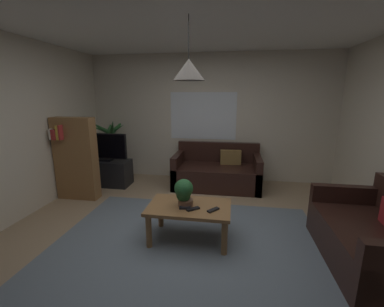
# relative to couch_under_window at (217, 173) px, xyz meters

# --- Properties ---
(floor) EXTENTS (4.97, 5.00, 0.02)m
(floor) POSITION_rel_couch_under_window_xyz_m (-0.22, -2.01, -0.28)
(floor) COLOR #9E8466
(floor) RESTS_ON ground
(rug) EXTENTS (3.23, 2.75, 0.01)m
(rug) POSITION_rel_couch_under_window_xyz_m (-0.22, -2.21, -0.27)
(rug) COLOR slate
(rug) RESTS_ON ground
(wall_back) EXTENTS (5.09, 0.06, 2.57)m
(wall_back) POSITION_rel_couch_under_window_xyz_m (-0.22, 0.52, 1.01)
(wall_back) COLOR beige
(wall_back) RESTS_ON ground
(ceiling) EXTENTS (4.97, 5.00, 0.02)m
(ceiling) POSITION_rel_couch_under_window_xyz_m (-0.22, -2.01, 2.31)
(ceiling) COLOR white
(window_pane) EXTENTS (1.36, 0.01, 0.96)m
(window_pane) POSITION_rel_couch_under_window_xyz_m (-0.34, 0.49, 1.06)
(window_pane) COLOR white
(couch_under_window) EXTENTS (1.64, 0.86, 0.82)m
(couch_under_window) POSITION_rel_couch_under_window_xyz_m (0.00, 0.00, 0.00)
(couch_under_window) COLOR black
(couch_under_window) RESTS_ON ground
(couch_right_side) EXTENTS (0.86, 1.43, 0.82)m
(couch_right_side) POSITION_rel_couch_under_window_xyz_m (1.78, -2.09, 0.00)
(couch_right_side) COLOR black
(couch_right_side) RESTS_ON ground
(coffee_table) EXTENTS (1.00, 0.61, 0.45)m
(coffee_table) POSITION_rel_couch_under_window_xyz_m (-0.21, -1.92, 0.10)
(coffee_table) COLOR olive
(coffee_table) RESTS_ON ground
(book_on_table_0) EXTENTS (0.15, 0.12, 0.03)m
(book_on_table_0) POSITION_rel_couch_under_window_xyz_m (-0.25, -1.99, 0.19)
(book_on_table_0) COLOR black
(book_on_table_0) RESTS_ON coffee_table
(remote_on_table_0) EXTENTS (0.16, 0.14, 0.02)m
(remote_on_table_0) POSITION_rel_couch_under_window_xyz_m (-0.15, -2.03, 0.19)
(remote_on_table_0) COLOR black
(remote_on_table_0) RESTS_ON coffee_table
(remote_on_table_1) EXTENTS (0.14, 0.15, 0.02)m
(remote_on_table_1) POSITION_rel_couch_under_window_xyz_m (0.08, -2.01, 0.19)
(remote_on_table_1) COLOR black
(remote_on_table_1) RESTS_ON coffee_table
(potted_plant_on_table) EXTENTS (0.23, 0.23, 0.34)m
(potted_plant_on_table) POSITION_rel_couch_under_window_xyz_m (-0.28, -1.94, 0.35)
(potted_plant_on_table) COLOR brown
(potted_plant_on_table) RESTS_ON coffee_table
(tv_stand) EXTENTS (0.90, 0.44, 0.50)m
(tv_stand) POSITION_rel_couch_under_window_xyz_m (-2.15, -0.26, -0.02)
(tv_stand) COLOR black
(tv_stand) RESTS_ON ground
(tv) EXTENTS (0.87, 0.16, 0.54)m
(tv) POSITION_rel_couch_under_window_xyz_m (-2.15, -0.28, 0.50)
(tv) COLOR black
(tv) RESTS_ON tv_stand
(potted_palm_corner) EXTENTS (0.77, 0.89, 1.33)m
(potted_palm_corner) POSITION_rel_couch_under_window_xyz_m (-2.30, 0.26, 0.33)
(potted_palm_corner) COLOR #4C4C51
(potted_palm_corner) RESTS_ON ground
(bookshelf_corner) EXTENTS (0.70, 0.31, 1.40)m
(bookshelf_corner) POSITION_rel_couch_under_window_xyz_m (-2.34, -0.95, 0.44)
(bookshelf_corner) COLOR olive
(bookshelf_corner) RESTS_ON ground
(pendant_lamp) EXTENTS (0.35, 0.35, 0.66)m
(pendant_lamp) POSITION_rel_couch_under_window_xyz_m (-0.21, -1.92, 1.75)
(pendant_lamp) COLOR black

